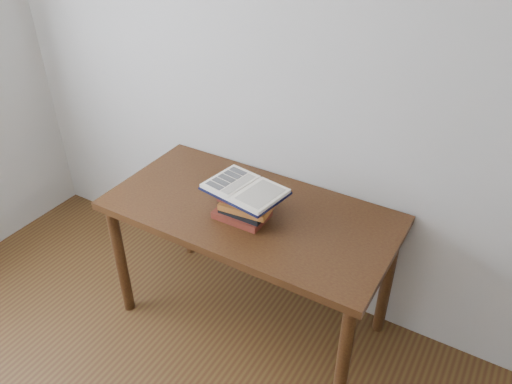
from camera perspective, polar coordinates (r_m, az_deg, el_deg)
The scene contains 3 objects.
desk at distance 2.48m, azimuth -0.68°, elevation -3.81°, with size 1.41×0.71×0.76m.
book_stack at distance 2.33m, azimuth -1.30°, elevation -1.39°, with size 0.27×0.20×0.15m.
open_book at distance 2.27m, azimuth -1.26°, elevation 0.33°, with size 0.39×0.30×0.03m.
Camera 1 is at (1.09, -0.29, 2.17)m, focal length 35.00 mm.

